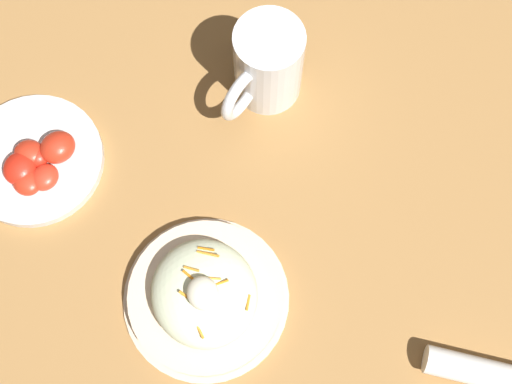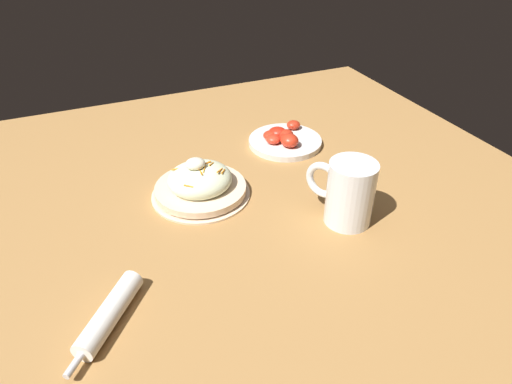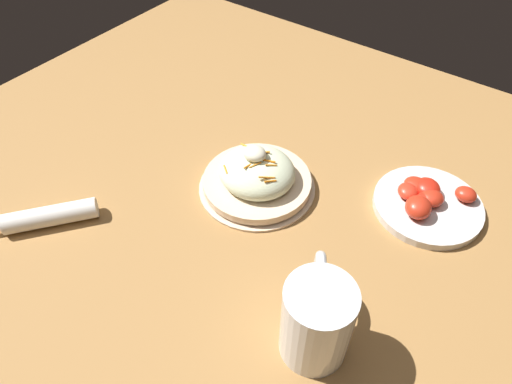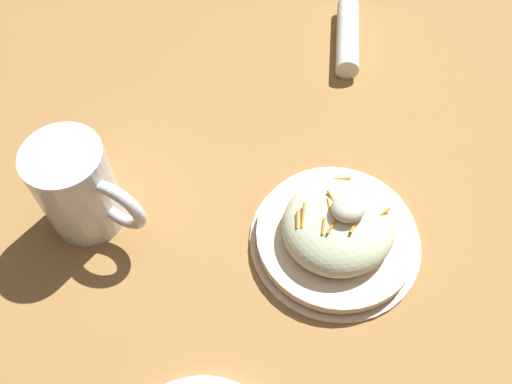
{
  "view_description": "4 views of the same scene",
  "coord_description": "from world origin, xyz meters",
  "px_view_note": "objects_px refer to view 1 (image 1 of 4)",
  "views": [
    {
      "loc": [
        0.2,
        -0.14,
        0.91
      ],
      "look_at": [
        -0.04,
        -0.03,
        0.08
      ],
      "focal_mm": 49.95,
      "sensor_mm": 36.0,
      "label": 1
    },
    {
      "loc": [
        0.25,
        0.65,
        0.56
      ],
      "look_at": [
        -0.05,
        -0.03,
        0.05
      ],
      "focal_mm": 31.86,
      "sensor_mm": 36.0,
      "label": 2
    },
    {
      "loc": [
        -0.31,
        0.35,
        0.61
      ],
      "look_at": [
        -0.01,
        -0.07,
        0.07
      ],
      "focal_mm": 32.6,
      "sensor_mm": 36.0,
      "label": 3
    },
    {
      "loc": [
        -0.22,
        -0.34,
        0.6
      ],
      "look_at": [
        -0.03,
        -0.05,
        0.06
      ],
      "focal_mm": 38.13,
      "sensor_mm": 36.0,
      "label": 4
    }
  ],
  "objects_px": {
    "salad_plate": "(205,295)",
    "napkin_roll": "(488,374)",
    "beer_mug": "(267,66)",
    "tomato_plate": "(34,160)"
  },
  "relations": [
    {
      "from": "beer_mug",
      "to": "salad_plate",
      "type": "bearing_deg",
      "value": -39.73
    },
    {
      "from": "beer_mug",
      "to": "tomato_plate",
      "type": "xyz_separation_m",
      "value": [
        -0.03,
        -0.33,
        -0.05
      ]
    },
    {
      "from": "beer_mug",
      "to": "napkin_roll",
      "type": "height_order",
      "value": "beer_mug"
    },
    {
      "from": "beer_mug",
      "to": "napkin_roll",
      "type": "bearing_deg",
      "value": 9.04
    },
    {
      "from": "salad_plate",
      "to": "napkin_roll",
      "type": "bearing_deg",
      "value": 49.62
    },
    {
      "from": "napkin_roll",
      "to": "salad_plate",
      "type": "bearing_deg",
      "value": -130.38
    },
    {
      "from": "beer_mug",
      "to": "tomato_plate",
      "type": "relative_size",
      "value": 0.73
    },
    {
      "from": "napkin_roll",
      "to": "beer_mug",
      "type": "bearing_deg",
      "value": -170.96
    },
    {
      "from": "beer_mug",
      "to": "tomato_plate",
      "type": "bearing_deg",
      "value": -94.94
    },
    {
      "from": "salad_plate",
      "to": "tomato_plate",
      "type": "xyz_separation_m",
      "value": [
        -0.27,
        -0.13,
        -0.01
      ]
    }
  ]
}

